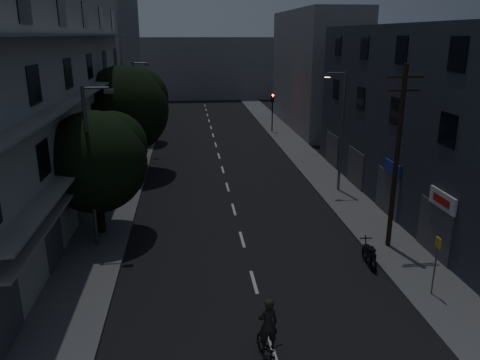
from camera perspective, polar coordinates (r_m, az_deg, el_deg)
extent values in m
plane|color=black|center=(38.14, -2.18, 1.47)|extent=(160.00, 160.00, 0.00)
cube|color=#565659|center=(38.33, -13.44, 1.20)|extent=(3.00, 90.00, 0.15)
cube|color=#565659|center=(39.36, 8.77, 1.90)|extent=(3.00, 90.00, 0.15)
cube|color=beige|center=(17.32, 3.93, -19.62)|extent=(0.15, 2.00, 0.01)
cube|color=beige|center=(21.04, 1.71, -12.31)|extent=(0.15, 2.00, 0.01)
cube|color=beige|center=(25.02, 0.26, -7.25)|extent=(0.15, 2.00, 0.01)
cube|color=beige|center=(29.15, -0.77, -3.59)|extent=(0.15, 2.00, 0.01)
cube|color=beige|center=(33.37, -1.53, -0.85)|extent=(0.15, 2.00, 0.01)
cube|color=beige|center=(37.66, -2.13, 1.28)|extent=(0.15, 2.00, 0.01)
cube|color=beige|center=(41.99, -2.60, 2.96)|extent=(0.15, 2.00, 0.01)
cube|color=beige|center=(46.36, -2.98, 4.33)|extent=(0.15, 2.00, 0.01)
cube|color=beige|center=(50.75, -3.30, 5.46)|extent=(0.15, 2.00, 0.01)
cube|color=beige|center=(55.15, -3.56, 6.42)|extent=(0.15, 2.00, 0.01)
cube|color=beige|center=(59.57, -3.79, 7.23)|extent=(0.15, 2.00, 0.01)
cube|color=beige|center=(64.00, -3.99, 7.93)|extent=(0.15, 2.00, 0.01)
cube|color=beige|center=(68.44, -4.16, 8.53)|extent=(0.15, 2.00, 0.01)
cube|color=beige|center=(72.89, -4.32, 9.07)|extent=(0.15, 2.00, 0.01)
cube|color=#A3A39E|center=(31.22, -24.15, 9.58)|extent=(6.00, 36.00, 14.00)
cube|color=black|center=(17.99, -26.80, -12.57)|extent=(0.06, 1.60, 1.60)
cube|color=black|center=(23.13, -21.90, -5.31)|extent=(0.06, 1.60, 1.60)
cube|color=black|center=(28.60, -18.89, -0.73)|extent=(0.06, 1.60, 1.60)
cube|color=black|center=(34.25, -16.87, 2.36)|extent=(0.06, 1.60, 1.60)
cube|color=black|center=(40.01, -15.41, 4.56)|extent=(0.06, 1.60, 1.60)
cube|color=black|center=(45.82, -14.32, 6.21)|extent=(0.06, 1.60, 1.60)
cube|color=black|center=(22.17, -22.82, 2.36)|extent=(0.06, 1.60, 1.60)
cube|color=black|center=(27.83, -19.53, 5.54)|extent=(0.06, 1.60, 1.60)
cube|color=black|center=(33.61, -17.34, 7.63)|extent=(0.06, 1.60, 1.60)
cube|color=black|center=(39.46, -15.79, 9.10)|extent=(0.06, 1.60, 1.60)
cube|color=black|center=(45.34, -14.63, 10.18)|extent=(0.06, 1.60, 1.60)
cube|color=black|center=(21.64, -23.81, 10.57)|extent=(0.06, 1.60, 1.60)
cube|color=black|center=(27.41, -20.21, 12.10)|extent=(0.06, 1.60, 1.60)
cube|color=black|center=(33.27, -17.84, 13.06)|extent=(0.06, 1.60, 1.60)
cube|color=black|center=(39.16, -16.18, 13.73)|extent=(0.06, 1.60, 1.60)
cube|color=black|center=(45.09, -14.94, 14.21)|extent=(0.06, 1.60, 1.60)
cube|color=black|center=(21.58, -24.89, 18.99)|extent=(0.06, 1.60, 1.60)
cube|color=black|center=(27.37, -20.94, 18.76)|extent=(0.06, 1.60, 1.60)
cube|color=black|center=(33.23, -18.37, 18.56)|extent=(0.06, 1.60, 1.60)
cube|color=black|center=(39.13, -16.59, 18.40)|extent=(0.06, 1.60, 1.60)
cube|color=black|center=(45.06, -15.27, 18.27)|extent=(0.06, 1.60, 1.60)
cube|color=gray|center=(30.84, -17.25, 4.55)|extent=(1.00, 32.40, 0.12)
cube|color=gray|center=(30.34, -17.79, 10.45)|extent=(1.00, 32.40, 0.12)
cube|color=gray|center=(30.17, -18.37, 16.48)|extent=(1.00, 32.40, 0.12)
cube|color=gray|center=(31.06, -17.28, 2.92)|extent=(0.80, 32.40, 0.12)
cube|color=#424247|center=(18.28, -26.51, -14.21)|extent=(0.06, 2.40, 2.40)
cube|color=#424247|center=(23.35, -21.71, -6.67)|extent=(0.06, 2.40, 2.40)
cube|color=#424247|center=(28.78, -18.75, -1.87)|extent=(0.06, 2.40, 2.40)
cube|color=#424247|center=(34.40, -16.76, 1.39)|extent=(0.06, 2.40, 2.40)
cube|color=#424247|center=(40.13, -15.33, 3.73)|extent=(0.06, 2.40, 2.40)
cube|color=#424247|center=(45.93, -14.26, 5.48)|extent=(0.06, 2.40, 2.40)
cube|color=#282D37|center=(29.90, 23.20, 6.49)|extent=(6.00, 28.00, 11.00)
cube|color=black|center=(23.16, 23.99, 5.62)|extent=(0.06, 1.40, 1.50)
cube|color=black|center=(27.97, 18.43, 8.00)|extent=(0.06, 1.40, 1.50)
cube|color=black|center=(32.99, 14.50, 9.63)|extent=(0.06, 1.40, 1.50)
cube|color=black|center=(38.15, 11.59, 10.80)|extent=(0.06, 1.40, 1.50)
cube|color=black|center=(22.80, 25.03, 13.74)|extent=(0.06, 1.40, 1.50)
cube|color=black|center=(27.67, 19.10, 14.74)|extent=(0.06, 1.40, 1.50)
cube|color=black|center=(32.74, 14.94, 15.35)|extent=(0.06, 1.40, 1.50)
cube|color=black|center=(37.93, 11.90, 15.75)|extent=(0.06, 1.40, 1.50)
cube|color=#424247|center=(24.50, 22.58, -5.65)|extent=(0.06, 3.00, 2.60)
cube|color=#424247|center=(29.09, 17.51, -1.55)|extent=(0.06, 3.00, 2.60)
cube|color=#424247|center=(33.95, 13.86, 1.42)|extent=(0.06, 3.00, 2.60)
cube|color=#424247|center=(38.98, 11.14, 3.63)|extent=(0.06, 3.00, 2.60)
cube|color=silver|center=(23.48, 23.47, -2.29)|extent=(0.12, 2.20, 0.80)
cube|color=#B21414|center=(23.45, 23.30, -2.30)|extent=(0.02, 1.40, 0.36)
cube|color=navy|center=(28.14, 18.08, 1.40)|extent=(0.12, 2.00, 0.70)
cube|color=slate|center=(60.37, -15.83, 14.41)|extent=(6.00, 20.00, 16.00)
cube|color=slate|center=(55.70, 9.09, 13.09)|extent=(6.00, 20.00, 13.00)
cube|color=slate|center=(81.82, -4.67, 13.48)|extent=(24.00, 8.00, 10.00)
cylinder|color=black|center=(26.06, -16.78, -2.43)|extent=(0.44, 0.44, 3.56)
sphere|color=black|center=(25.44, -17.20, 2.11)|extent=(5.34, 5.34, 5.34)
sphere|color=black|center=(25.79, -15.32, 4.00)|extent=(3.74, 3.74, 3.74)
sphere|color=black|center=(24.98, -19.00, 2.61)|extent=(3.47, 3.47, 3.47)
cylinder|color=black|center=(37.09, -13.61, 4.27)|extent=(0.44, 0.44, 4.38)
sphere|color=black|center=(36.61, -13.90, 8.28)|extent=(6.60, 6.60, 6.60)
sphere|color=black|center=(37.20, -12.31, 9.81)|extent=(4.62, 4.62, 4.62)
sphere|color=black|center=(36.01, -15.40, 8.82)|extent=(4.29, 4.29, 4.29)
cylinder|color=black|center=(47.87, -12.43, 6.71)|extent=(0.44, 0.44, 3.54)
sphere|color=black|center=(47.53, -12.59, 9.22)|extent=(5.29, 5.29, 5.29)
sphere|color=black|center=(48.03, -11.61, 10.16)|extent=(3.70, 3.70, 3.70)
sphere|color=black|center=(47.04, -13.50, 9.57)|extent=(3.44, 3.44, 3.44)
cylinder|color=black|center=(51.94, 3.95, 7.69)|extent=(0.12, 0.12, 3.20)
cube|color=black|center=(51.64, 4.00, 9.93)|extent=(0.28, 0.22, 0.90)
sphere|color=#FF0C05|center=(51.45, 4.04, 10.27)|extent=(0.22, 0.22, 0.22)
sphere|color=#3F330C|center=(51.49, 4.03, 9.94)|extent=(0.22, 0.22, 0.22)
sphere|color=black|center=(51.53, 4.02, 9.61)|extent=(0.22, 0.22, 0.22)
cylinder|color=black|center=(51.26, -10.76, 7.30)|extent=(0.12, 0.12, 3.20)
cube|color=black|center=(50.95, -10.89, 9.57)|extent=(0.28, 0.22, 0.90)
sphere|color=#FF0C05|center=(50.76, -10.93, 9.91)|extent=(0.22, 0.22, 0.22)
sphere|color=#3F330C|center=(50.80, -10.91, 9.58)|extent=(0.22, 0.22, 0.22)
sphere|color=black|center=(50.84, -10.89, 9.24)|extent=(0.22, 0.22, 0.22)
cylinder|color=#505257|center=(23.79, -17.80, 1.22)|extent=(0.18, 0.18, 8.00)
cylinder|color=#505257|center=(22.95, -17.21, 10.68)|extent=(1.20, 0.10, 0.10)
cube|color=#505257|center=(22.87, -15.68, 10.40)|extent=(0.45, 0.25, 0.18)
cube|color=#4C4C4C|center=(22.88, -15.66, 10.15)|extent=(0.35, 0.18, 0.04)
cylinder|color=slate|center=(32.02, 12.30, 5.66)|extent=(0.18, 0.18, 8.00)
cylinder|color=slate|center=(31.30, 11.70, 12.66)|extent=(1.20, 0.10, 0.10)
cube|color=slate|center=(31.14, 10.60, 12.42)|extent=(0.45, 0.25, 0.18)
cube|color=#FFD88C|center=(31.15, 10.59, 12.24)|extent=(0.35, 0.18, 0.04)
cylinder|color=#55575C|center=(42.99, -12.61, 8.54)|extent=(0.18, 0.18, 8.00)
cylinder|color=#55575C|center=(42.54, -12.14, 13.77)|extent=(1.20, 0.10, 0.10)
cube|color=#55575C|center=(42.50, -11.30, 13.62)|extent=(0.45, 0.25, 0.18)
cube|color=#4C4C4C|center=(42.50, -11.29, 13.48)|extent=(0.35, 0.18, 0.04)
cylinder|color=black|center=(23.74, 18.54, 2.37)|extent=(0.24, 0.24, 9.00)
cube|color=black|center=(23.10, 19.47, 11.76)|extent=(1.80, 0.10, 0.10)
cube|color=black|center=(23.16, 19.32, 10.28)|extent=(1.50, 0.10, 0.10)
cylinder|color=#595B60|center=(20.87, 22.67, -9.69)|extent=(0.06, 0.06, 2.50)
cube|color=yellow|center=(20.44, 23.01, -7.06)|extent=(0.05, 0.35, 0.45)
torus|color=black|center=(22.60, 15.93, -9.95)|extent=(0.15, 0.73, 0.72)
torus|color=black|center=(23.63, 14.99, -8.61)|extent=(0.15, 0.73, 0.72)
cube|color=black|center=(22.97, 15.51, -8.54)|extent=(0.32, 1.14, 0.36)
cube|color=black|center=(22.73, 15.69, -8.10)|extent=(0.33, 0.48, 0.10)
cylinder|color=black|center=(23.40, 15.11, -7.65)|extent=(0.09, 0.45, 0.86)
cube|color=black|center=(23.36, 15.09, -6.87)|extent=(0.56, 0.07, 0.04)
imported|color=black|center=(16.41, 3.35, -19.88)|extent=(1.01, 1.97, 0.99)
imported|color=black|center=(15.85, 3.41, -17.16)|extent=(0.76, 0.58, 1.89)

